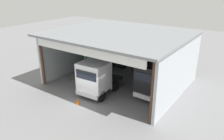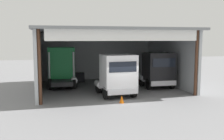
{
  "view_description": "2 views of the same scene",
  "coord_description": "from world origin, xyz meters",
  "px_view_note": "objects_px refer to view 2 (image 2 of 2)",
  "views": [
    {
      "loc": [
        11.64,
        -12.88,
        9.78
      ],
      "look_at": [
        0.0,
        3.74,
        1.82
      ],
      "focal_mm": 35.29,
      "sensor_mm": 36.0,
      "label": 1
    },
    {
      "loc": [
        -5.46,
        -17.97,
        4.54
      ],
      "look_at": [
        0.0,
        3.74,
        1.82
      ],
      "focal_mm": 41.29,
      "sensor_mm": 36.0,
      "label": 2
    }
  ],
  "objects_px": {
    "truck_green_yard_outside": "(62,67)",
    "tool_cart": "(80,77)",
    "oil_drum": "(119,76)",
    "traffic_cone": "(122,99)",
    "truck_black_center_right_bay": "(157,69)",
    "truck_white_right_bay": "(117,75)"
  },
  "relations": [
    {
      "from": "truck_green_yard_outside",
      "to": "tool_cart",
      "type": "relative_size",
      "value": 4.18
    },
    {
      "from": "truck_white_right_bay",
      "to": "oil_drum",
      "type": "distance_m",
      "value": 8.41
    },
    {
      "from": "truck_white_right_bay",
      "to": "truck_black_center_right_bay",
      "type": "height_order",
      "value": "truck_black_center_right_bay"
    },
    {
      "from": "truck_black_center_right_bay",
      "to": "traffic_cone",
      "type": "relative_size",
      "value": 7.73
    },
    {
      "from": "oil_drum",
      "to": "tool_cart",
      "type": "bearing_deg",
      "value": -174.27
    },
    {
      "from": "truck_green_yard_outside",
      "to": "tool_cart",
      "type": "height_order",
      "value": "truck_green_yard_outside"
    },
    {
      "from": "traffic_cone",
      "to": "oil_drum",
      "type": "bearing_deg",
      "value": 75.35
    },
    {
      "from": "oil_drum",
      "to": "traffic_cone",
      "type": "bearing_deg",
      "value": -104.65
    },
    {
      "from": "truck_green_yard_outside",
      "to": "traffic_cone",
      "type": "bearing_deg",
      "value": -60.61
    },
    {
      "from": "truck_black_center_right_bay",
      "to": "oil_drum",
      "type": "relative_size",
      "value": 4.96
    },
    {
      "from": "tool_cart",
      "to": "truck_white_right_bay",
      "type": "bearing_deg",
      "value": -75.21
    },
    {
      "from": "truck_black_center_right_bay",
      "to": "tool_cart",
      "type": "bearing_deg",
      "value": -36.63
    },
    {
      "from": "oil_drum",
      "to": "traffic_cone",
      "type": "xyz_separation_m",
      "value": [
        -2.67,
        -10.2,
        -0.16
      ]
    },
    {
      "from": "oil_drum",
      "to": "traffic_cone",
      "type": "relative_size",
      "value": 1.56
    },
    {
      "from": "truck_green_yard_outside",
      "to": "truck_white_right_bay",
      "type": "bearing_deg",
      "value": -49.82
    },
    {
      "from": "truck_green_yard_outside",
      "to": "traffic_cone",
      "type": "distance_m",
      "value": 8.45
    },
    {
      "from": "truck_green_yard_outside",
      "to": "truck_black_center_right_bay",
      "type": "relative_size",
      "value": 0.97
    },
    {
      "from": "truck_white_right_bay",
      "to": "traffic_cone",
      "type": "xyz_separation_m",
      "value": [
        -0.22,
        -2.26,
        -1.43
      ]
    },
    {
      "from": "truck_green_yard_outside",
      "to": "truck_black_center_right_bay",
      "type": "distance_m",
      "value": 8.95
    },
    {
      "from": "truck_white_right_bay",
      "to": "truck_black_center_right_bay",
      "type": "xyz_separation_m",
      "value": [
        4.57,
        2.45,
        0.02
      ]
    },
    {
      "from": "truck_white_right_bay",
      "to": "oil_drum",
      "type": "bearing_deg",
      "value": -110.5
    },
    {
      "from": "truck_white_right_bay",
      "to": "traffic_cone",
      "type": "relative_size",
      "value": 9.1
    }
  ]
}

